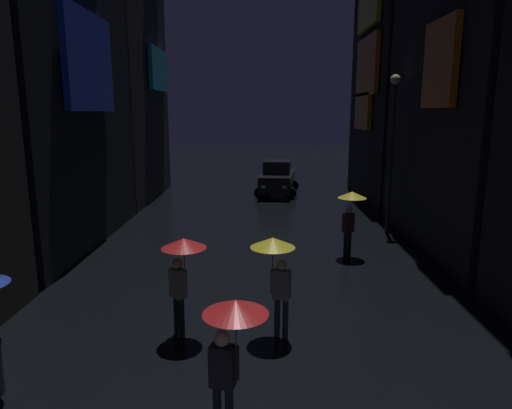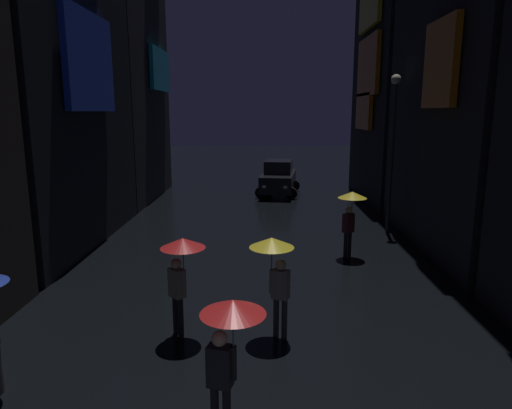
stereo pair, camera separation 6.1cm
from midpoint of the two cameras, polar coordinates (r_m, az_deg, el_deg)
name	(u,v)px [view 1 (the left image)]	position (r m, az deg, el deg)	size (l,w,h in m)	color
building_left_far	(109,21)	(25.72, -17.93, 20.94)	(4.25, 7.90, 18.00)	#232328
building_right_mid	(493,18)	(17.28, 27.43, 19.97)	(4.25, 8.41, 14.93)	#232328
building_right_far	(406,68)	(25.23, 18.16, 15.90)	(4.25, 7.74, 13.43)	black
pedestrian_midstreet_left_yellow	(351,206)	(14.56, 11.66, -0.19)	(0.90, 0.90, 2.12)	black
pedestrian_far_right_yellow	(276,259)	(9.19, 2.28, -6.88)	(0.90, 0.90, 2.12)	#2D2D38
pedestrian_near_crossing_red	(182,260)	(9.30, -9.43, -6.81)	(0.90, 0.90, 2.12)	black
pedestrian_foreground_left_red	(231,331)	(6.38, -3.39, -15.53)	(0.90, 0.90, 2.12)	black
car_distant	(278,178)	(25.48, 2.65, 3.31)	(2.61, 4.31, 1.92)	black
streetlamp_right_far	(392,137)	(17.78, 16.55, 8.11)	(0.36, 0.36, 5.89)	#2D2D33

